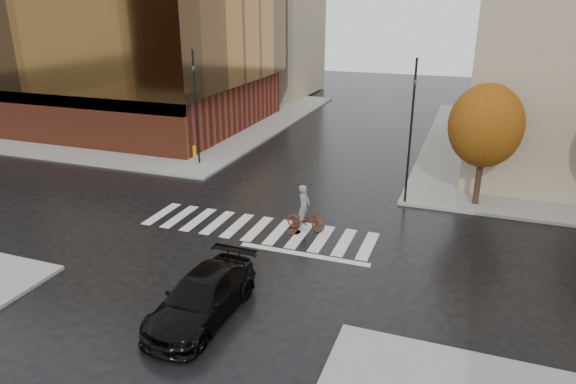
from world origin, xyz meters
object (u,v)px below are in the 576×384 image
sedan (202,297)px  fire_hydrant (194,150)px  cyclist (305,215)px  traffic_light_ne (412,122)px  traffic_light_nw (195,100)px

sedan → fire_hydrant: sedan is taller
cyclist → traffic_light_ne: bearing=-32.2°
cyclist → fire_hydrant: (-11.17, 8.77, -0.19)m
traffic_light_ne → fire_hydrant: traffic_light_ne is taller
sedan → fire_hydrant: 19.81m
traffic_light_nw → fire_hydrant: traffic_light_nw is taller
sedan → traffic_light_nw: bearing=121.3°
cyclist → fire_hydrant: bearing=58.9°
sedan → traffic_light_nw: size_ratio=0.72×
cyclist → traffic_light_nw: bearing=60.2°
traffic_light_ne → traffic_light_nw: bearing=-23.0°
traffic_light_ne → cyclist: bearing=37.6°
cyclist → traffic_light_nw: size_ratio=0.31×
traffic_light_nw → sedan: bearing=53.9°
sedan → traffic_light_ne: 14.83m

